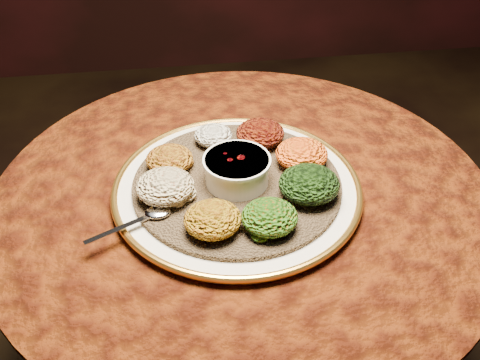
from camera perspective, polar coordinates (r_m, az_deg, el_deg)
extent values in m
cylinder|color=black|center=(1.31, 0.24, -14.14)|extent=(0.12, 0.12, 0.68)
cylinder|color=black|center=(1.05, 0.29, -2.19)|extent=(0.80, 0.80, 0.04)
cylinder|color=#431805|center=(1.15, 0.26, -7.66)|extent=(0.93, 0.93, 0.34)
cylinder|color=#431805|center=(1.03, 0.29, -1.06)|extent=(0.96, 0.96, 0.01)
cylinder|color=silver|center=(1.01, -0.32, -0.99)|extent=(0.58, 0.58, 0.02)
torus|color=gold|center=(1.01, -0.33, -0.68)|extent=(0.47, 0.47, 0.01)
cylinder|color=brown|center=(1.00, -0.33, -0.37)|extent=(0.51, 0.51, 0.01)
cylinder|color=white|center=(0.98, -0.33, 1.04)|extent=(0.12, 0.12, 0.05)
cylinder|color=white|center=(0.97, -0.34, 2.12)|extent=(0.13, 0.13, 0.01)
cylinder|color=#690B05|center=(0.97, -0.34, 1.77)|extent=(0.10, 0.10, 0.01)
ellipsoid|color=silver|center=(0.93, -8.78, -3.42)|extent=(0.05, 0.03, 0.01)
cube|color=silver|center=(0.92, -12.67, -5.05)|extent=(0.12, 0.07, 0.00)
ellipsoid|color=silver|center=(1.09, -2.87, 4.78)|extent=(0.08, 0.07, 0.04)
ellipsoid|color=black|center=(1.09, 2.17, 5.02)|extent=(0.10, 0.09, 0.05)
ellipsoid|color=orange|center=(1.03, 6.59, 2.76)|extent=(0.10, 0.10, 0.05)
ellipsoid|color=black|center=(0.96, 7.39, -0.43)|extent=(0.11, 0.10, 0.05)
ellipsoid|color=#A9420A|center=(0.89, 3.17, -3.98)|extent=(0.10, 0.09, 0.05)
ellipsoid|color=#9C750D|center=(0.89, -2.94, -4.21)|extent=(0.10, 0.09, 0.05)
ellipsoid|color=maroon|center=(0.96, -7.99, -0.69)|extent=(0.10, 0.10, 0.05)
ellipsoid|color=#986312|center=(1.03, -7.54, 2.22)|extent=(0.09, 0.09, 0.04)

